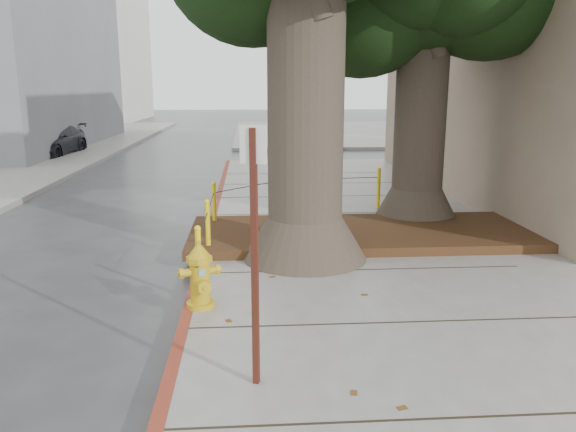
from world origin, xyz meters
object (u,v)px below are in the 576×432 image
object	(u,v)px
car_red	(549,140)
car_dark	(51,141)
signpost	(255,243)
car_silver	(306,139)
fire_hydrant	(200,275)

from	to	relation	value
car_red	car_dark	size ratio (longest dim) A/B	0.71
car_red	signpost	bearing A→B (deg)	150.83
car_silver	fire_hydrant	bearing A→B (deg)	167.43
fire_hydrant	car_red	bearing A→B (deg)	33.17
signpost	car_silver	size ratio (longest dim) A/B	0.74
signpost	car_silver	xyz separation A→B (m)	(2.63, 21.29, -0.97)
car_silver	car_red	xyz separation A→B (m)	(11.05, -1.29, -0.02)
car_red	car_dark	xyz separation A→B (m)	(-22.14, -0.26, 0.13)
fire_hydrant	car_dark	world-z (taller)	car_dark
car_silver	car_dark	size ratio (longest dim) A/B	0.71
car_dark	fire_hydrant	bearing A→B (deg)	-62.04
fire_hydrant	car_silver	distance (m)	19.62
fire_hydrant	car_red	size ratio (longest dim) A/B	0.27
car_silver	car_dark	xyz separation A→B (m)	(-11.09, -1.55, 0.11)
fire_hydrant	signpost	distance (m)	2.27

